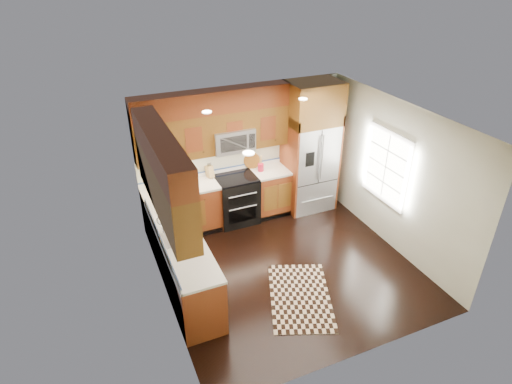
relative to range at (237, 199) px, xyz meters
name	(u,v)px	position (x,y,z in m)	size (l,w,h in m)	color
ground	(286,266)	(0.25, -1.67, -0.47)	(4.00, 4.00, 0.00)	black
wall_back	(242,151)	(0.25, 0.33, 0.83)	(4.00, 0.02, 2.60)	beige
wall_left	(160,229)	(-1.75, -1.67, 0.83)	(0.02, 4.00, 2.60)	beige
wall_right	(394,176)	(2.25, -1.67, 0.83)	(0.02, 4.00, 2.60)	beige
window	(386,167)	(2.23, -1.47, 0.93)	(0.04, 1.10, 1.30)	white
base_cabinets	(199,233)	(-0.98, -0.77, -0.02)	(2.85, 3.00, 0.90)	brown
countertop	(203,204)	(-0.84, -0.65, 0.45)	(2.86, 3.01, 0.04)	silver
upper_cabinets	(194,142)	(-0.90, -0.58, 1.56)	(2.85, 3.00, 1.15)	brown
range	(237,199)	(0.00, 0.00, 0.00)	(0.76, 0.67, 0.95)	black
microwave	(233,140)	(0.00, 0.13, 1.19)	(0.76, 0.40, 0.42)	#B2B2B7
refrigerator	(310,148)	(1.55, -0.04, 0.83)	(0.98, 0.75, 2.60)	#B2B2B7
sink_faucet	(177,234)	(-1.48, -1.44, 0.52)	(0.54, 0.44, 0.37)	#B2B2B7
rug	(300,296)	(0.11, -2.40, -0.46)	(0.90, 1.51, 0.01)	black
knife_block	(210,171)	(-0.44, 0.22, 0.59)	(0.14, 0.17, 0.29)	#A2864F
utensil_crock	(261,166)	(0.54, 0.08, 0.58)	(0.13, 0.13, 0.32)	#B11531
cutting_board	(252,167)	(0.44, 0.27, 0.48)	(0.32, 0.32, 0.02)	brown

